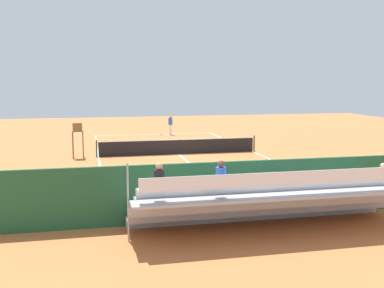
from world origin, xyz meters
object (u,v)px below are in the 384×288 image
at_px(bleacher_stand, 268,201).
at_px(tennis_racket, 159,135).
at_px(equipment_bag, 243,208).
at_px(tennis_ball_far, 161,137).
at_px(umpire_chair, 78,136).
at_px(tennis_net, 178,146).
at_px(courtside_bench, 292,194).
at_px(line_judge, 157,189).
at_px(tennis_ball_near, 161,136).
at_px(tennis_player, 170,123).

bearing_deg(bleacher_stand, tennis_racket, -90.80).
bearing_deg(tennis_racket, equipment_bag, 88.73).
relative_size(tennis_racket, tennis_ball_far, 8.62).
xyz_separation_m(equipment_bag, tennis_ball_far, (-0.44, -21.92, -0.15)).
bearing_deg(equipment_bag, umpire_chair, -65.88).
relative_size(bleacher_stand, tennis_ball_far, 137.27).
relative_size(tennis_net, courtside_bench, 5.72).
distance_m(equipment_bag, line_judge, 3.23).
height_order(tennis_ball_far, line_judge, line_judge).
height_order(umpire_chair, courtside_bench, umpire_chair).
distance_m(tennis_net, line_judge, 13.79).
bearing_deg(line_judge, courtside_bench, -178.95).
distance_m(bleacher_stand, tennis_ball_near, 24.84).
relative_size(bleacher_stand, tennis_racket, 15.93).
xyz_separation_m(tennis_net, courtside_bench, (-1.73, 13.27, 0.06)).
bearing_deg(courtside_bench, tennis_ball_near, -86.61).
distance_m(tennis_racket, line_judge, 24.18).
bearing_deg(bleacher_stand, tennis_ball_near, -91.01).
relative_size(umpire_chair, line_judge, 1.11).
relative_size(equipment_bag, tennis_ball_far, 13.64).
bearing_deg(tennis_ball_near, equipment_bag, 88.48).
distance_m(equipment_bag, tennis_ball_far, 21.93).
height_order(tennis_racket, line_judge, line_judge).
relative_size(tennis_ball_near, tennis_ball_far, 1.00).
bearing_deg(equipment_bag, courtside_bench, -176.24).
relative_size(umpire_chair, tennis_racket, 3.76).
distance_m(tennis_net, courtside_bench, 13.38).
height_order(bleacher_stand, tennis_ball_near, bleacher_stand).
distance_m(umpire_chair, tennis_ball_far, 10.78).
xyz_separation_m(umpire_chair, line_judge, (-2.86, 13.32, -0.30)).
xyz_separation_m(tennis_ball_far, line_judge, (3.56, 21.89, 0.98)).
xyz_separation_m(tennis_player, tennis_racket, (1.01, -0.15, -1.00)).
relative_size(umpire_chair, tennis_player, 1.11).
relative_size(tennis_net, line_judge, 5.35).
relative_size(courtside_bench, line_judge, 0.93).
height_order(bleacher_stand, line_judge, bleacher_stand).
xyz_separation_m(equipment_bag, tennis_racket, (-0.53, -23.91, -0.16)).
xyz_separation_m(courtside_bench, tennis_player, (0.41, -23.64, 0.46)).
bearing_deg(courtside_bench, equipment_bag, 3.76).
bearing_deg(tennis_ball_far, equipment_bag, 88.86).
bearing_deg(tennis_ball_far, tennis_ball_near, -100.07).
xyz_separation_m(bleacher_stand, line_judge, (3.29, -1.99, 0.08)).
xyz_separation_m(tennis_player, tennis_ball_near, (0.94, 0.90, -0.98)).
distance_m(courtside_bench, equipment_bag, 1.99).
height_order(courtside_bench, line_judge, line_judge).
height_order(umpire_chair, tennis_racket, umpire_chair).
bearing_deg(tennis_racket, umpire_chair, 58.35).
height_order(equipment_bag, tennis_ball_near, equipment_bag).
height_order(tennis_player, tennis_racket, tennis_player).
bearing_deg(tennis_racket, tennis_ball_far, 87.36).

